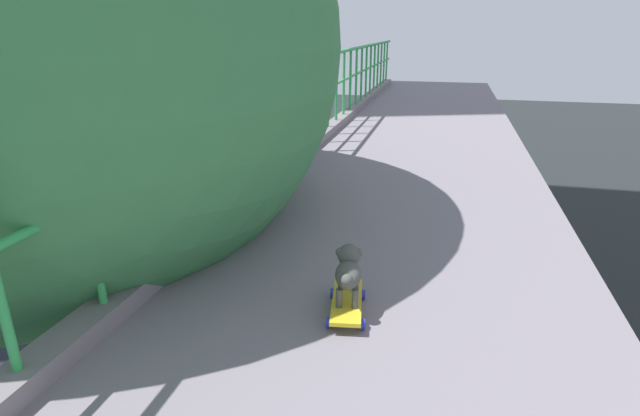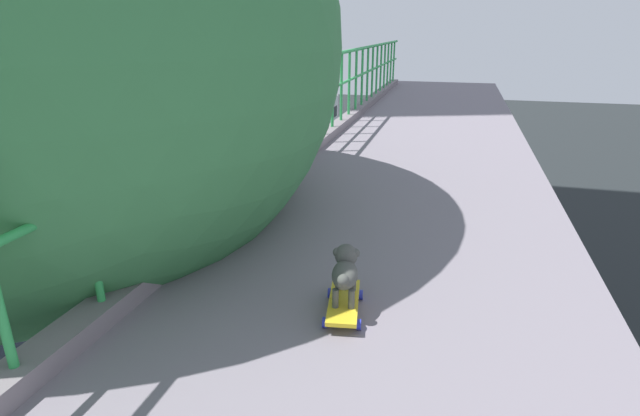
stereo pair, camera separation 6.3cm
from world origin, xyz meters
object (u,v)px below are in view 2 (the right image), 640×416
object	(u,v)px
city_bus	(298,130)
car_red_taxi_sixth	(168,252)
car_black_fourth	(19,368)
small_dog	(345,269)
car_yellow_cab_seventh	(292,226)
toy_skateboard	(344,302)
car_silver_fifth	(212,324)

from	to	relation	value
city_bus	car_red_taxi_sixth	bearing A→B (deg)	-89.21
car_black_fourth	car_red_taxi_sixth	bearing A→B (deg)	90.48
car_black_fourth	small_dog	distance (m)	10.99
car_yellow_cab_seventh	small_dog	world-z (taller)	small_dog
car_black_fourth	car_yellow_cab_seventh	bearing A→B (deg)	71.04
small_dog	toy_skateboard	bearing A→B (deg)	-84.10
car_silver_fifth	car_red_taxi_sixth	xyz separation A→B (m)	(-3.32, 3.43, 0.05)
small_dog	car_black_fourth	bearing A→B (deg)	151.29
toy_skateboard	car_silver_fifth	bearing A→B (deg)	124.30
small_dog	car_red_taxi_sixth	bearing A→B (deg)	127.83
car_red_taxi_sixth	small_dog	world-z (taller)	small_dog
car_black_fourth	car_silver_fifth	world-z (taller)	car_black_fourth
car_silver_fifth	car_red_taxi_sixth	world-z (taller)	car_red_taxi_sixth
car_silver_fifth	car_red_taxi_sixth	distance (m)	4.78
city_bus	car_yellow_cab_seventh	bearing A→B (deg)	-73.56
car_red_taxi_sixth	toy_skateboard	size ratio (longest dim) A/B	8.30
car_black_fourth	small_dog	bearing A→B (deg)	-28.71
car_yellow_cab_seventh	toy_skateboard	bearing A→B (deg)	-70.19
car_yellow_cab_seventh	small_dog	bearing A→B (deg)	-70.14
car_black_fourth	city_bus	bearing A→B (deg)	90.70
car_red_taxi_sixth	small_dog	size ratio (longest dim) A/B	11.27
car_yellow_cab_seventh	car_red_taxi_sixth	bearing A→B (deg)	-135.52
car_silver_fifth	car_yellow_cab_seventh	xyz separation A→B (m)	(-0.05, 6.64, 0.05)
car_black_fourth	car_silver_fifth	xyz separation A→B (m)	(3.27, 2.72, -0.02)
car_yellow_cab_seventh	city_bus	world-z (taller)	city_bus
car_red_taxi_sixth	toy_skateboard	world-z (taller)	toy_skateboard
car_black_fourth	toy_skateboard	xyz separation A→B (m)	(8.23, -4.55, 5.55)
city_bus	small_dog	world-z (taller)	small_dog
car_black_fourth	city_bus	size ratio (longest dim) A/B	0.40
city_bus	toy_skateboard	size ratio (longest dim) A/B	21.03
car_silver_fifth	car_red_taxi_sixth	bearing A→B (deg)	134.03
car_yellow_cab_seventh	city_bus	bearing A→B (deg)	106.44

